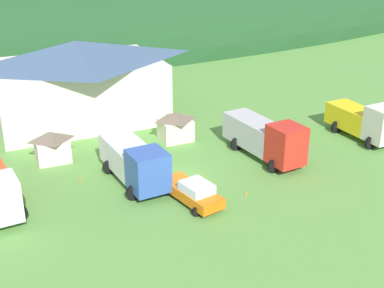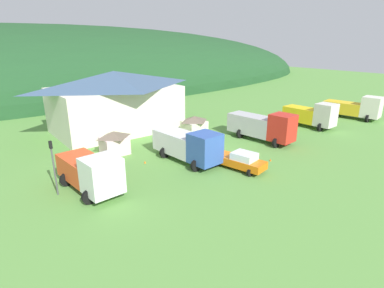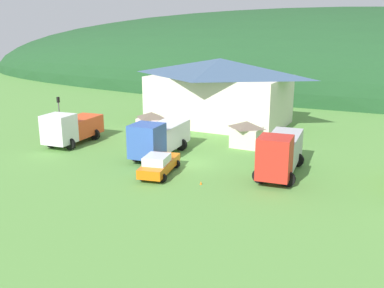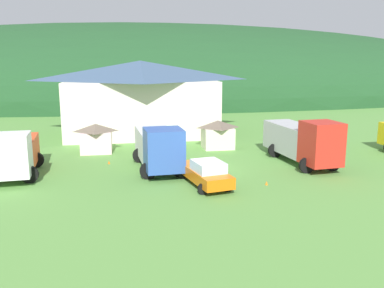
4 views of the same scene
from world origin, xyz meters
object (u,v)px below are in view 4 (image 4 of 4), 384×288
play_shed_cream (218,134)px  crane_truck_red (303,140)px  traffic_cone_mid_row (266,185)px  play_shed_pink (96,138)px  service_pickup_orange (205,173)px  depot_building (141,97)px  heavy_rig_white (14,153)px  box_truck_blue (158,146)px  traffic_cone_near_pickup (109,164)px

play_shed_cream → crane_truck_red: crane_truck_red is taller
crane_truck_red → traffic_cone_mid_row: 6.71m
play_shed_pink → service_pickup_orange: 12.88m
depot_building → heavy_rig_white: size_ratio=2.32×
depot_building → box_truck_blue: depot_building is taller
play_shed_pink → crane_truck_red: size_ratio=0.33×
play_shed_cream → crane_truck_red: (5.01, -6.47, 0.52)m
heavy_rig_white → traffic_cone_near_pickup: bearing=107.4°
crane_truck_red → box_truck_blue: bearing=-96.4°
box_truck_blue → depot_building: bearing=177.7°
service_pickup_orange → traffic_cone_near_pickup: service_pickup_orange is taller
service_pickup_orange → traffic_cone_near_pickup: 8.95m
play_shed_cream → box_truck_blue: bearing=-132.2°
depot_building → play_shed_cream: size_ratio=5.71×
crane_truck_red → service_pickup_orange: (-8.24, -4.17, -0.97)m
heavy_rig_white → traffic_cone_near_pickup: heavy_rig_white is taller
play_shed_pink → heavy_rig_white: size_ratio=0.40×
play_shed_cream → traffic_cone_mid_row: play_shed_cream is taller
box_truck_blue → traffic_cone_mid_row: size_ratio=16.35×
crane_truck_red → play_shed_pink: bearing=-118.5°
crane_truck_red → traffic_cone_mid_row: (-4.43, -4.72, -1.80)m
play_shed_pink → traffic_cone_near_pickup: (1.13, -4.15, -1.26)m
heavy_rig_white → traffic_cone_near_pickup: (6.08, 2.52, -1.65)m
play_shed_pink → traffic_cone_near_pickup: play_shed_pink is taller
heavy_rig_white → traffic_cone_mid_row: 16.70m
heavy_rig_white → crane_truck_red: size_ratio=0.84×
traffic_cone_near_pickup → traffic_cone_mid_row: bearing=-35.4°
traffic_cone_mid_row → play_shed_pink: bearing=134.6°
box_truck_blue → crane_truck_red: size_ratio=0.94×
depot_building → play_shed_pink: depot_building is taller
play_shed_pink → crane_truck_red: 16.78m
crane_truck_red → service_pickup_orange: crane_truck_red is taller
depot_building → box_truck_blue: bearing=-88.0°
depot_building → play_shed_pink: size_ratio=5.86×
heavy_rig_white → traffic_cone_mid_row: (15.99, -4.53, -1.65)m
traffic_cone_mid_row → service_pickup_orange: bearing=171.9°
play_shed_cream → play_shed_pink: 10.46m
heavy_rig_white → crane_truck_red: crane_truck_red is taller
traffic_cone_mid_row → depot_building: bearing=109.4°
service_pickup_orange → depot_building: bearing=177.5°
depot_building → service_pickup_orange: size_ratio=3.00×
traffic_cone_near_pickup → traffic_cone_mid_row: size_ratio=1.07×
play_shed_cream → service_pickup_orange: 11.13m
play_shed_cream → traffic_cone_near_pickup: size_ratio=5.52×
depot_building → traffic_cone_mid_row: 20.97m
play_shed_pink → traffic_cone_near_pickup: size_ratio=5.38×
play_shed_pink → heavy_rig_white: 8.32m
traffic_cone_near_pickup → service_pickup_orange: bearing=-46.9°
box_truck_blue → traffic_cone_near_pickup: size_ratio=15.28×
heavy_rig_white → crane_truck_red: bearing=85.4°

